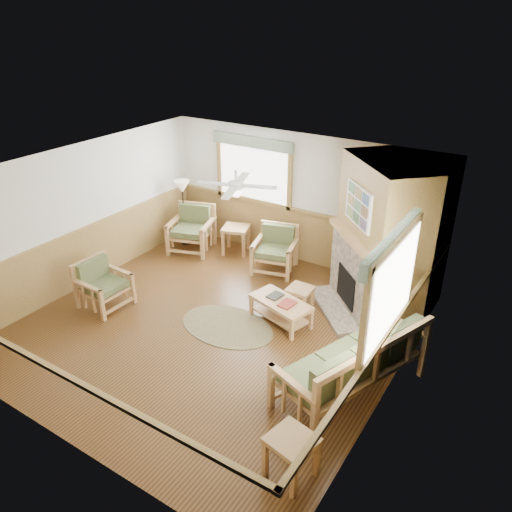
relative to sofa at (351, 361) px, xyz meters
The scene contains 24 objects.
floor 2.61m from the sofa, behind, with size 6.00×6.00×0.01m, color #503216.
ceiling 3.37m from the sofa, behind, with size 6.00×6.00×0.01m, color white.
wall_back 4.20m from the sofa, 128.26° to the left, with size 6.00×0.02×2.70m, color white.
wall_front 3.85m from the sofa, 132.67° to the right, with size 6.00×0.02×2.70m, color white.
wall_left 5.62m from the sofa, behind, with size 0.02×6.00×2.70m, color white.
wall_right 0.98m from the sofa, 27.41° to the left, with size 0.02×6.00×2.70m, color white.
wainscot 2.56m from the sofa, behind, with size 6.00×6.00×1.10m, color olive, non-canonical shape.
fireplace 2.48m from the sofa, 102.35° to the left, with size 2.20×2.20×2.70m, color olive, non-canonical shape.
window_back 5.25m from the sofa, 138.82° to the left, with size 1.90×0.16×1.50m, color white, non-canonical shape.
window_right 2.06m from the sofa, ahead, with size 0.16×1.90×1.50m, color white, non-canonical shape.
ceiling_fan 3.16m from the sofa, 166.66° to the left, with size 1.24×1.24×0.36m, color white, non-canonical shape.
sofa is the anchor object (origin of this frame).
armchair_back_left 5.30m from the sofa, 153.54° to the left, with size 0.87×0.87×0.98m, color tan, non-canonical shape.
armchair_back_right 3.71m from the sofa, 137.06° to the left, with size 0.81×0.81×0.91m, color tan, non-canonical shape.
armchair_left 4.60m from the sofa, behind, with size 0.77×0.77×0.86m, color tan, non-canonical shape.
coffee_table 1.95m from the sofa, 150.21° to the left, with size 1.07×0.53×0.43m, color tan, non-canonical shape.
end_table_chairs 4.76m from the sofa, 144.15° to the left, with size 0.54×0.52×0.61m, color tan, non-canonical shape.
end_table_sofa 1.70m from the sofa, 90.00° to the right, with size 0.51×0.49×0.57m, color tan, non-canonical shape.
footstool 2.31m from the sofa, 135.69° to the left, with size 0.43×0.43×0.37m, color tan, non-canonical shape.
braided_rug 2.44m from the sofa, behind, with size 1.68×1.68×0.01m, color brown.
floor_lamp_left 5.71m from the sofa, 153.34° to the left, with size 0.34×0.34×1.49m, color black, non-canonical shape.
floor_lamp_right 1.48m from the sofa, 90.00° to the left, with size 0.37×0.37×1.63m, color black, non-canonical shape.
book_red 1.77m from the sofa, 149.20° to the left, with size 0.22×0.30×0.03m, color maroon.
book_dark 2.09m from the sofa, 150.59° to the left, with size 0.20×0.27×0.03m, color #272720.
Camera 1 is at (4.38, -5.54, 4.88)m, focal length 35.00 mm.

